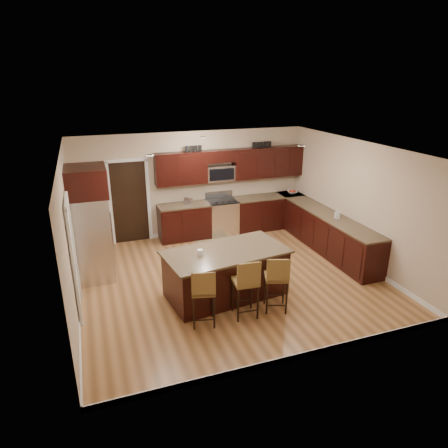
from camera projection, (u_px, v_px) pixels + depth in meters
name	position (u px, v px, depth m)	size (l,w,h in m)	color
floor	(230.00, 278.00, 8.37)	(6.00, 6.00, 0.00)	#A06C3F
ceiling	(231.00, 149.00, 7.43)	(6.00, 6.00, 0.00)	silver
wall_back	(193.00, 184.00, 10.33)	(6.00, 6.00, 0.00)	tan
wall_left	(69.00, 236.00, 6.96)	(5.50, 5.50, 0.00)	tan
wall_right	(357.00, 202.00, 8.84)	(5.50, 5.50, 0.00)	tan
base_cabinets	(281.00, 224.00, 10.08)	(4.02, 3.96, 0.92)	black
upper_cabinets	(233.00, 164.00, 10.34)	(4.00, 0.33, 0.80)	black
range	(222.00, 217.00, 10.58)	(0.76, 0.64, 1.11)	silver
microwave	(220.00, 173.00, 10.32)	(0.76, 0.31, 0.40)	silver
doorway	(130.00, 202.00, 9.91)	(0.85, 0.03, 2.06)	black
pantry_door	(73.00, 260.00, 6.81)	(0.03, 0.80, 2.04)	white
letter_decor	(228.00, 147.00, 10.14)	(2.20, 0.03, 0.15)	black
island	(226.00, 274.00, 7.60)	(2.42, 1.49, 0.92)	black
stool_left	(203.00, 291.00, 6.56)	(0.48, 0.48, 1.05)	olive
stool_mid	(246.00, 282.00, 6.78)	(0.44, 0.44, 1.10)	olive
stool_right	(277.00, 277.00, 6.97)	(0.51, 0.51, 1.07)	olive
refrigerator	(91.00, 223.00, 8.01)	(0.79, 0.95, 2.35)	silver
floor_mat	(215.00, 242.00, 10.16)	(0.91, 0.61, 0.01)	olive
fruit_bowl	(292.00, 192.00, 11.06)	(0.29, 0.29, 0.07)	silver
soap_bottle	(337.00, 214.00, 9.08)	(0.10, 0.10, 0.22)	#B2B2B2
canister_tall	(186.00, 201.00, 10.10)	(0.12, 0.12, 0.19)	silver
canister_short	(191.00, 201.00, 10.14)	(0.11, 0.11, 0.14)	silver
island_jar	(200.00, 252.00, 7.25)	(0.10, 0.10, 0.10)	white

